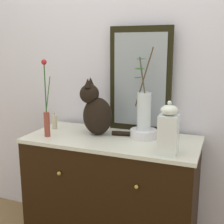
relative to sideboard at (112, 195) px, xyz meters
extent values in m
cube|color=silver|center=(0.00, 0.34, 0.87)|extent=(4.40, 0.08, 2.60)
cube|color=black|center=(0.00, 0.00, -0.01)|extent=(1.15, 0.52, 0.83)
cube|color=beige|center=(0.00, 0.00, 0.41)|extent=(1.17, 0.53, 0.02)
sphere|color=#B79338|center=(-0.26, -0.27, 0.24)|extent=(0.02, 0.02, 0.02)
sphere|color=#B79338|center=(0.26, -0.27, 0.24)|extent=(0.02, 0.02, 0.02)
cube|color=black|center=(0.12, 0.25, 0.80)|extent=(0.45, 0.03, 0.75)
cube|color=gray|center=(0.12, 0.23, 0.80)|extent=(0.38, 0.01, 0.66)
ellipsoid|color=black|center=(-0.12, 0.04, 0.56)|extent=(0.23, 0.19, 0.26)
sphere|color=black|center=(-0.18, 0.03, 0.71)|extent=(0.14, 0.14, 0.14)
cone|color=black|center=(-0.17, -0.01, 0.80)|extent=(0.05, 0.05, 0.06)
cone|color=black|center=(-0.19, 0.07, 0.80)|extent=(0.05, 0.05, 0.06)
cylinder|color=black|center=(0.06, 0.07, 0.44)|extent=(0.18, 0.06, 0.03)
cylinder|color=brown|center=(-0.43, -0.13, 0.51)|extent=(0.04, 0.04, 0.17)
cylinder|color=#295C25|center=(-0.43, -0.13, 0.76)|extent=(0.01, 0.01, 0.32)
sphere|color=#A51F25|center=(-0.43, -0.13, 0.93)|extent=(0.04, 0.04, 0.04)
cylinder|color=#2C6128|center=(-0.41, -0.13, 0.72)|extent=(0.05, 0.01, 0.24)
cylinder|color=silver|center=(0.20, 0.08, 0.46)|extent=(0.18, 0.18, 0.06)
cylinder|color=silver|center=(0.20, 0.08, 0.61)|extent=(0.09, 0.09, 0.25)
cylinder|color=#483621|center=(0.19, 0.10, 0.84)|extent=(0.11, 0.06, 0.39)
ellipsoid|color=#1F5E28|center=(0.14, 0.16, 0.88)|extent=(0.08, 0.06, 0.01)
ellipsoid|color=#2B582F|center=(0.15, 0.18, 0.95)|extent=(0.08, 0.06, 0.01)
cylinder|color=#423F2C|center=(0.19, 0.06, 0.80)|extent=(0.07, 0.02, 0.33)
ellipsoid|color=#255325|center=(0.17, 0.01, 0.84)|extent=(0.06, 0.08, 0.01)
ellipsoid|color=#325B27|center=(0.17, 0.03, 0.90)|extent=(0.08, 0.07, 0.01)
cube|color=silver|center=(0.41, -0.17, 0.54)|extent=(0.11, 0.11, 0.23)
ellipsoid|color=silver|center=(0.41, -0.17, 0.69)|extent=(0.10, 0.10, 0.06)
sphere|color=silver|center=(0.41, -0.17, 0.73)|extent=(0.02, 0.02, 0.02)
cylinder|color=beige|center=(-0.49, 0.06, 0.48)|extent=(0.04, 0.04, 0.11)
cylinder|color=black|center=(-0.49, 0.06, 0.54)|extent=(0.00, 0.00, 0.01)
camera|label=1|loc=(0.70, -1.81, 1.03)|focal=47.75mm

